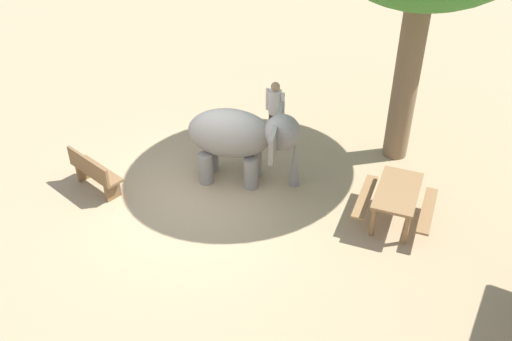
{
  "coord_description": "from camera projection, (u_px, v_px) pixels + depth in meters",
  "views": [
    {
      "loc": [
        7.88,
        5.76,
        7.48
      ],
      "look_at": [
        -0.48,
        1.09,
        0.8
      ],
      "focal_mm": 40.04,
      "sensor_mm": 36.0,
      "label": 1
    }
  ],
  "objects": [
    {
      "name": "elephant",
      "position": [
        242.0,
        137.0,
        12.18
      ],
      "size": [
        1.87,
        2.48,
        1.72
      ],
      "rotation": [
        0.0,
        0.0,
        1.9
      ],
      "color": "gray",
      "rests_on": "ground_plane"
    },
    {
      "name": "ground_plane",
      "position": [
        201.0,
        198.0,
        12.23
      ],
      "size": [
        60.0,
        60.0,
        0.0
      ],
      "primitive_type": "plane",
      "color": "tan"
    },
    {
      "name": "picnic_table_near",
      "position": [
        397.0,
        197.0,
        11.29
      ],
      "size": [
        1.69,
        1.67,
        0.78
      ],
      "rotation": [
        0.0,
        0.0,
        0.14
      ],
      "color": "olive",
      "rests_on": "ground_plane"
    },
    {
      "name": "wooden_bench",
      "position": [
        94.0,
        172.0,
        12.21
      ],
      "size": [
        0.71,
        1.45,
        0.88
      ],
      "rotation": [
        0.0,
        0.0,
        1.34
      ],
      "color": "brown",
      "rests_on": "ground_plane"
    },
    {
      "name": "person_handler",
      "position": [
        275.0,
        108.0,
        13.55
      ],
      "size": [
        0.32,
        0.51,
        1.62
      ],
      "rotation": [
        0.0,
        0.0,
        -0.08
      ],
      "color": "#3F3833",
      "rests_on": "ground_plane"
    }
  ]
}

